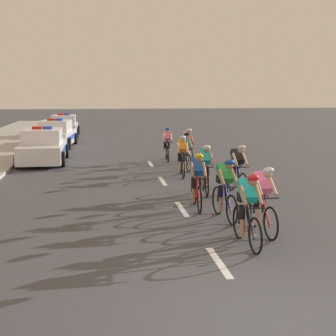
{
  "coord_description": "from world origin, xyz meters",
  "views": [
    {
      "loc": [
        -2.08,
        -5.78,
        3.09
      ],
      "look_at": [
        -0.36,
        6.36,
        1.1
      ],
      "focal_mm": 50.71,
      "sensor_mm": 36.0,
      "label": 1
    }
  ],
  "objects_px": {
    "cyclist_second": "(262,199)",
    "police_car_nearest": "(43,147)",
    "cyclist_fourth": "(197,180)",
    "police_car_second": "(56,135)",
    "cyclist_sixth": "(238,168)",
    "cyclist_lead": "(247,208)",
    "cyclist_ninth": "(187,145)",
    "cyclist_tenth": "(167,143)",
    "cyclist_fifth": "(205,168)",
    "police_car_third": "(64,127)",
    "cyclist_third": "(225,188)",
    "cyclist_eighth": "(185,150)",
    "cyclist_seventh": "(182,155)"
  },
  "relations": [
    {
      "from": "cyclist_second",
      "to": "police_car_nearest",
      "type": "distance_m",
      "value": 12.92
    },
    {
      "from": "cyclist_fourth",
      "to": "police_car_second",
      "type": "bearing_deg",
      "value": 108.17
    },
    {
      "from": "cyclist_sixth",
      "to": "police_car_nearest",
      "type": "bearing_deg",
      "value": 131.65
    },
    {
      "from": "cyclist_lead",
      "to": "police_car_second",
      "type": "distance_m",
      "value": 19.12
    },
    {
      "from": "cyclist_lead",
      "to": "cyclist_sixth",
      "type": "height_order",
      "value": "same"
    },
    {
      "from": "cyclist_fourth",
      "to": "cyclist_ninth",
      "type": "bearing_deg",
      "value": 81.49
    },
    {
      "from": "cyclist_lead",
      "to": "cyclist_tenth",
      "type": "height_order",
      "value": "same"
    },
    {
      "from": "cyclist_fifth",
      "to": "cyclist_ninth",
      "type": "distance_m",
      "value": 6.24
    },
    {
      "from": "police_car_second",
      "to": "cyclist_fifth",
      "type": "bearing_deg",
      "value": -67.22
    },
    {
      "from": "cyclist_fourth",
      "to": "police_car_third",
      "type": "height_order",
      "value": "police_car_third"
    },
    {
      "from": "cyclist_third",
      "to": "cyclist_fifth",
      "type": "relative_size",
      "value": 1.0
    },
    {
      "from": "cyclist_fourth",
      "to": "cyclist_ninth",
      "type": "distance_m",
      "value": 8.13
    },
    {
      "from": "police_car_third",
      "to": "cyclist_fourth",
      "type": "bearing_deg",
      "value": -76.9
    },
    {
      "from": "cyclist_fourth",
      "to": "cyclist_eighth",
      "type": "relative_size",
      "value": 1.0
    },
    {
      "from": "cyclist_seventh",
      "to": "police_car_nearest",
      "type": "xyz_separation_m",
      "value": [
        -5.43,
        4.23,
        -0.11
      ]
    },
    {
      "from": "cyclist_second",
      "to": "cyclist_sixth",
      "type": "height_order",
      "value": "same"
    },
    {
      "from": "police_car_nearest",
      "to": "cyclist_fifth",
      "type": "bearing_deg",
      "value": -52.32
    },
    {
      "from": "cyclist_lead",
      "to": "police_car_second",
      "type": "height_order",
      "value": "police_car_second"
    },
    {
      "from": "cyclist_lead",
      "to": "cyclist_eighth",
      "type": "relative_size",
      "value": 1.0
    },
    {
      "from": "cyclist_eighth",
      "to": "police_car_second",
      "type": "distance_m",
      "value": 10.67
    },
    {
      "from": "cyclist_third",
      "to": "police_car_third",
      "type": "bearing_deg",
      "value": 103.55
    },
    {
      "from": "cyclist_sixth",
      "to": "police_car_second",
      "type": "relative_size",
      "value": 0.38
    },
    {
      "from": "cyclist_second",
      "to": "cyclist_ninth",
      "type": "bearing_deg",
      "value": 88.61
    },
    {
      "from": "cyclist_fifth",
      "to": "cyclist_sixth",
      "type": "height_order",
      "value": "same"
    },
    {
      "from": "cyclist_fourth",
      "to": "cyclist_second",
      "type": "bearing_deg",
      "value": -68.07
    },
    {
      "from": "cyclist_eighth",
      "to": "cyclist_ninth",
      "type": "height_order",
      "value": "same"
    },
    {
      "from": "cyclist_lead",
      "to": "cyclist_sixth",
      "type": "distance_m",
      "value": 4.99
    },
    {
      "from": "police_car_nearest",
      "to": "cyclist_third",
      "type": "bearing_deg",
      "value": -62.02
    },
    {
      "from": "police_car_second",
      "to": "police_car_third",
      "type": "relative_size",
      "value": 1.02
    },
    {
      "from": "police_car_nearest",
      "to": "police_car_third",
      "type": "height_order",
      "value": "same"
    },
    {
      "from": "cyclist_sixth",
      "to": "cyclist_ninth",
      "type": "bearing_deg",
      "value": 93.53
    },
    {
      "from": "cyclist_seventh",
      "to": "cyclist_tenth",
      "type": "height_order",
      "value": "same"
    },
    {
      "from": "cyclist_fourth",
      "to": "cyclist_tenth",
      "type": "height_order",
      "value": "same"
    },
    {
      "from": "cyclist_seventh",
      "to": "cyclist_ninth",
      "type": "bearing_deg",
      "value": 76.32
    },
    {
      "from": "cyclist_lead",
      "to": "cyclist_fifth",
      "type": "bearing_deg",
      "value": 87.17
    },
    {
      "from": "cyclist_lead",
      "to": "police_car_third",
      "type": "xyz_separation_m",
      "value": [
        -5.37,
        24.58,
        -0.11
      ]
    },
    {
      "from": "cyclist_second",
      "to": "cyclist_third",
      "type": "relative_size",
      "value": 1.0
    },
    {
      "from": "cyclist_seventh",
      "to": "police_car_third",
      "type": "height_order",
      "value": "police_car_third"
    },
    {
      "from": "police_car_nearest",
      "to": "police_car_third",
      "type": "xyz_separation_m",
      "value": [
        0.0,
        12.34,
        0.0
      ]
    },
    {
      "from": "cyclist_tenth",
      "to": "cyclist_sixth",
      "type": "bearing_deg",
      "value": -80.85
    },
    {
      "from": "cyclist_eighth",
      "to": "cyclist_tenth",
      "type": "relative_size",
      "value": 1.0
    },
    {
      "from": "cyclist_lead",
      "to": "cyclist_eighth",
      "type": "bearing_deg",
      "value": 87.55
    },
    {
      "from": "cyclist_second",
      "to": "police_car_second",
      "type": "height_order",
      "value": "police_car_second"
    },
    {
      "from": "cyclist_fifth",
      "to": "cyclist_fourth",
      "type": "bearing_deg",
      "value": -108.84
    },
    {
      "from": "cyclist_sixth",
      "to": "cyclist_second",
      "type": "bearing_deg",
      "value": -98.98
    },
    {
      "from": "cyclist_third",
      "to": "police_car_nearest",
      "type": "height_order",
      "value": "police_car_nearest"
    },
    {
      "from": "cyclist_fourth",
      "to": "cyclist_ninth",
      "type": "relative_size",
      "value": 1.0
    },
    {
      "from": "cyclist_fourth",
      "to": "cyclist_seventh",
      "type": "relative_size",
      "value": 1.0
    },
    {
      "from": "police_car_third",
      "to": "police_car_nearest",
      "type": "bearing_deg",
      "value": -90.0
    },
    {
      "from": "cyclist_fourth",
      "to": "police_car_nearest",
      "type": "distance_m",
      "value": 10.38
    }
  ]
}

